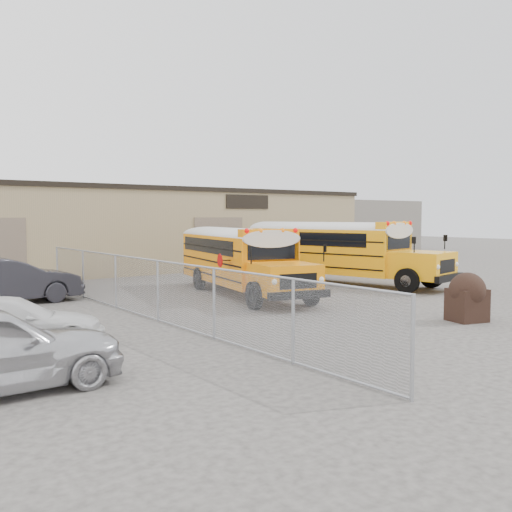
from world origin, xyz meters
TOP-DOWN VIEW (x-y plane):
  - ground at (0.00, 0.00)m, footprint 120.00×120.00m
  - warehouse at (-0.00, 19.99)m, footprint 30.20×10.20m
  - chainlink_fence at (-6.00, 3.00)m, footprint 0.07×18.07m
  - distant_building_right at (24.00, 24.00)m, footprint 10.00×8.00m
  - school_bus_left at (0.61, 11.80)m, footprint 4.15×9.33m
  - school_bus_right at (3.82, 12.54)m, footprint 4.32×10.07m
  - tarp_bundle at (1.22, -2.38)m, footprint 1.15×1.08m
  - car_white at (-10.35, 1.84)m, footprint 4.53×2.94m
  - car_dark at (-8.61, 9.19)m, footprint 4.90×1.76m

SIDE VIEW (x-z plane):
  - ground at x=0.00m, z-range 0.00..0.00m
  - car_white at x=-10.35m, z-range 0.00..1.22m
  - tarp_bundle at x=1.22m, z-range 0.02..1.45m
  - car_dark at x=-8.61m, z-range 0.00..1.61m
  - chainlink_fence at x=-6.00m, z-range 0.00..1.80m
  - school_bus_left at x=0.61m, z-range 0.21..2.86m
  - school_bus_right at x=3.82m, z-range 0.22..3.09m
  - distant_building_right at x=24.00m, z-range 0.00..4.40m
  - warehouse at x=0.00m, z-range 0.04..4.71m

